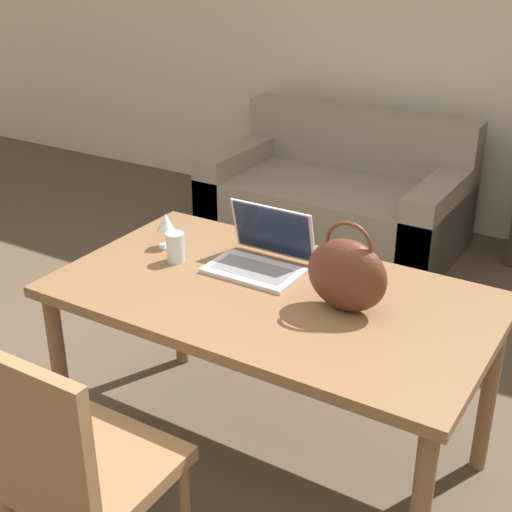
{
  "coord_description": "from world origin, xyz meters",
  "views": [
    {
      "loc": [
        1.14,
        -1.32,
        1.92
      ],
      "look_at": [
        -0.05,
        0.61,
        0.87
      ],
      "focal_mm": 50.0,
      "sensor_mm": 36.0,
      "label": 1
    }
  ],
  "objects_px": {
    "couch": "(337,199)",
    "wine_glass": "(166,224)",
    "drinking_glass": "(175,247)",
    "handbag": "(347,274)",
    "chair": "(73,466)",
    "laptop": "(263,252)"
  },
  "relations": [
    {
      "from": "couch",
      "to": "wine_glass",
      "type": "height_order",
      "value": "wine_glass"
    },
    {
      "from": "drinking_glass",
      "to": "handbag",
      "type": "relative_size",
      "value": 0.36
    },
    {
      "from": "chair",
      "to": "wine_glass",
      "type": "bearing_deg",
      "value": 112.5
    },
    {
      "from": "wine_glass",
      "to": "chair",
      "type": "bearing_deg",
      "value": -67.44
    },
    {
      "from": "couch",
      "to": "laptop",
      "type": "bearing_deg",
      "value": -72.97
    },
    {
      "from": "laptop",
      "to": "handbag",
      "type": "height_order",
      "value": "handbag"
    },
    {
      "from": "couch",
      "to": "wine_glass",
      "type": "distance_m",
      "value": 2.09
    },
    {
      "from": "wine_glass",
      "to": "handbag",
      "type": "xyz_separation_m",
      "value": [
        0.83,
        -0.1,
        0.03
      ]
    },
    {
      "from": "wine_glass",
      "to": "drinking_glass",
      "type": "bearing_deg",
      "value": -38.21
    },
    {
      "from": "drinking_glass",
      "to": "wine_glass",
      "type": "distance_m",
      "value": 0.15
    },
    {
      "from": "chair",
      "to": "drinking_glass",
      "type": "relative_size",
      "value": 8.1
    },
    {
      "from": "laptop",
      "to": "couch",
      "type": "bearing_deg",
      "value": 107.03
    },
    {
      "from": "chair",
      "to": "wine_glass",
      "type": "xyz_separation_m",
      "value": [
        -0.4,
        0.96,
        0.32
      ]
    },
    {
      "from": "couch",
      "to": "wine_glass",
      "type": "bearing_deg",
      "value": -84.91
    },
    {
      "from": "wine_glass",
      "to": "laptop",
      "type": "bearing_deg",
      "value": 6.12
    },
    {
      "from": "chair",
      "to": "couch",
      "type": "relative_size",
      "value": 0.58
    },
    {
      "from": "laptop",
      "to": "handbag",
      "type": "relative_size",
      "value": 1.09
    },
    {
      "from": "couch",
      "to": "drinking_glass",
      "type": "xyz_separation_m",
      "value": [
        0.29,
        -2.09,
        0.52
      ]
    },
    {
      "from": "laptop",
      "to": "wine_glass",
      "type": "xyz_separation_m",
      "value": [
        -0.42,
        -0.05,
        0.04
      ]
    },
    {
      "from": "laptop",
      "to": "drinking_glass",
      "type": "bearing_deg",
      "value": -156.33
    },
    {
      "from": "drinking_glass",
      "to": "handbag",
      "type": "height_order",
      "value": "handbag"
    },
    {
      "from": "laptop",
      "to": "wine_glass",
      "type": "relative_size",
      "value": 2.44
    }
  ]
}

